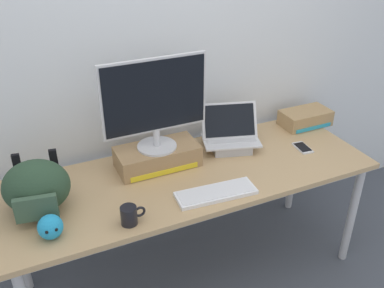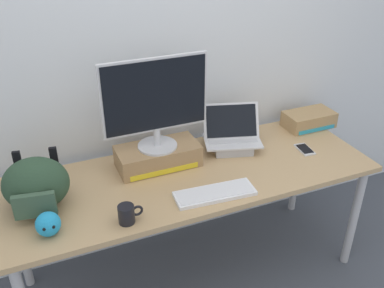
{
  "view_description": "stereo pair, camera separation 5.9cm",
  "coord_description": "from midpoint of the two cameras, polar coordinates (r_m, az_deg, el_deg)",
  "views": [
    {
      "loc": [
        -0.81,
        -1.77,
        2.01
      ],
      "look_at": [
        0.0,
        0.0,
        0.92
      ],
      "focal_mm": 40.13,
      "sensor_mm": 36.0,
      "label": 1
    },
    {
      "loc": [
        -0.76,
        -1.79,
        2.01
      ],
      "look_at": [
        0.0,
        0.0,
        0.92
      ],
      "focal_mm": 40.13,
      "sensor_mm": 36.0,
      "label": 2
    }
  ],
  "objects": [
    {
      "name": "external_keyboard",
      "position": [
        2.16,
        2.43,
        -6.52
      ],
      "size": [
        0.42,
        0.17,
        0.02
      ],
      "rotation": [
        0.0,
        0.0,
        -0.08
      ],
      "color": "white",
      "rests_on": "desk"
    },
    {
      "name": "back_wall",
      "position": [
        2.48,
        -5.21,
        12.53
      ],
      "size": [
        7.0,
        0.1,
        2.6
      ],
      "primitive_type": "cube",
      "color": "silver",
      "rests_on": "ground"
    },
    {
      "name": "ground_plane",
      "position": [
        2.8,
        -0.63,
        -16.56
      ],
      "size": [
        20.0,
        20.0,
        0.0
      ],
      "primitive_type": "plane",
      "color": "#474C56"
    },
    {
      "name": "cell_phone",
      "position": [
        2.63,
        13.87,
        -0.49
      ],
      "size": [
        0.09,
        0.14,
        0.01
      ],
      "rotation": [
        0.0,
        0.0,
        -0.1
      ],
      "color": "silver",
      "rests_on": "desk"
    },
    {
      "name": "messenger_backpack",
      "position": [
        2.13,
        -20.72,
        -5.38
      ],
      "size": [
        0.34,
        0.32,
        0.26
      ],
      "rotation": [
        0.0,
        0.0,
        -0.16
      ],
      "color": "#28422D",
      "rests_on": "desk"
    },
    {
      "name": "toner_box_yellow",
      "position": [
        2.37,
        -5.32,
        -1.66
      ],
      "size": [
        0.45,
        0.22,
        0.12
      ],
      "color": "#9E7A51",
      "rests_on": "desk"
    },
    {
      "name": "open_laptop",
      "position": [
        2.55,
        4.47,
        0.58
      ],
      "size": [
        0.38,
        0.3,
        0.25
      ],
      "rotation": [
        0.0,
        0.0,
        -0.29
      ],
      "color": "#ADADB2",
      "rests_on": "desk"
    },
    {
      "name": "desk",
      "position": [
        2.37,
        -0.72,
        -5.23
      ],
      "size": [
        2.0,
        0.71,
        0.74
      ],
      "color": "tan",
      "rests_on": "ground"
    },
    {
      "name": "plush_toy",
      "position": [
        1.99,
        -19.13,
        -10.37
      ],
      "size": [
        0.11,
        0.11,
        0.11
      ],
      "color": "#2393CC",
      "rests_on": "desk"
    },
    {
      "name": "coffee_mug",
      "position": [
        1.99,
        -9.15,
        -9.34
      ],
      "size": [
        0.12,
        0.08,
        0.09
      ],
      "color": "black",
      "rests_on": "desk"
    },
    {
      "name": "desktop_monitor",
      "position": [
        2.22,
        -5.7,
        5.56
      ],
      "size": [
        0.57,
        0.21,
        0.5
      ],
      "rotation": [
        0.0,
        0.0,
        0.0
      ],
      "color": "silver",
      "rests_on": "toner_box_yellow"
    },
    {
      "name": "toner_box_cyan",
      "position": [
        2.9,
        14.26,
        3.38
      ],
      "size": [
        0.32,
        0.18,
        0.1
      ],
      "color": "#A88456",
      "rests_on": "desk"
    }
  ]
}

